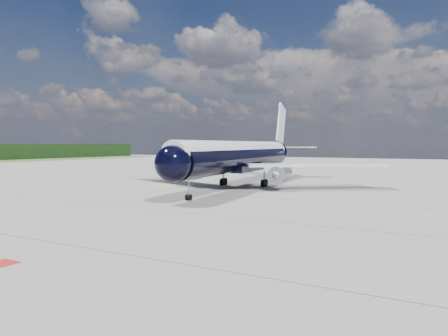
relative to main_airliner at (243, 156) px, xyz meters
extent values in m
plane|color=gray|center=(2.31, -7.44, -4.79)|extent=(320.00, 320.00, 0.00)
cube|color=#E8A60C|center=(2.31, -12.44, -4.79)|extent=(0.16, 160.00, 0.01)
cube|color=maroon|center=(9.11, -47.44, -4.79)|extent=(1.60, 1.60, 0.01)
cylinder|color=black|center=(0.20, -1.47, -0.21)|extent=(9.66, 41.62, 4.14)
sphere|color=black|center=(3.12, -23.09, -0.21)|extent=(4.66, 4.66, 4.14)
cone|color=black|center=(-3.23, 23.92, 0.44)|extent=(5.13, 8.12, 4.14)
cylinder|color=white|center=(0.20, -1.47, 0.82)|extent=(9.04, 43.66, 3.23)
cube|color=black|center=(3.15, -23.30, 0.39)|extent=(2.77, 1.65, 0.60)
cube|color=white|center=(-11.37, -1.39, -1.19)|extent=(21.53, 12.38, 0.35)
cube|color=white|center=(11.33, 1.68, -1.19)|extent=(20.19, 16.65, 0.35)
cube|color=black|center=(0.20, -1.47, -1.74)|extent=(6.00, 11.42, 1.09)
cylinder|color=#AFAFB6|center=(-6.53, -4.58, -2.45)|extent=(3.09, 5.30, 2.44)
cylinder|color=#AFAFB6|center=(7.52, -2.69, -2.45)|extent=(3.09, 5.30, 2.44)
sphere|color=gray|center=(-6.23, -6.85, -2.45)|extent=(1.35, 1.35, 1.20)
sphere|color=gray|center=(7.82, -4.96, -2.45)|extent=(1.35, 1.35, 1.20)
cube|color=white|center=(-6.56, -4.37, -1.63)|extent=(0.71, 3.49, 1.20)
cube|color=white|center=(7.49, -2.47, -1.63)|extent=(0.71, 3.49, 1.20)
cube|color=white|center=(-3.16, 23.38, 6.00)|extent=(1.27, 6.90, 9.30)
cube|color=white|center=(-3.23, 23.92, 1.31)|extent=(14.52, 5.36, 0.24)
cylinder|color=gray|center=(2.61, -19.31, -3.43)|extent=(0.22, 0.22, 2.29)
cylinder|color=black|center=(2.39, -19.33, -4.41)|extent=(0.30, 0.78, 0.76)
cylinder|color=black|center=(2.82, -19.28, -4.41)|extent=(0.30, 0.78, 0.76)
cylinder|color=gray|center=(-3.48, -0.32, -3.32)|extent=(0.32, 0.32, 2.07)
cylinder|color=gray|center=(3.44, 0.61, -3.32)|extent=(0.32, 0.32, 2.07)
cylinder|color=black|center=(-3.40, -0.91, -4.19)|extent=(0.65, 1.25, 1.20)
cylinder|color=black|center=(-3.56, 0.27, -4.19)|extent=(0.65, 1.25, 1.20)
cylinder|color=black|center=(3.52, 0.02, -4.19)|extent=(0.65, 1.25, 1.20)
cylinder|color=black|center=(3.36, 1.21, -4.19)|extent=(0.65, 1.25, 1.20)
camera|label=1|loc=(32.09, -62.22, 1.93)|focal=35.00mm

